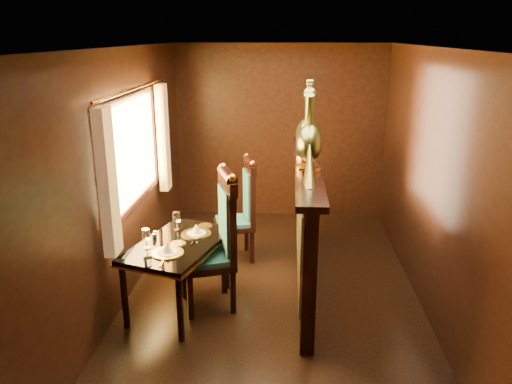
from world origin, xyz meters
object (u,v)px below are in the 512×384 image
chair_right (243,206)px  peacock_right (308,120)px  dining_table (179,249)px  peacock_left (309,127)px  chair_left (220,236)px

chair_right → peacock_right: size_ratio=1.56×
dining_table → peacock_left: bearing=30.3°
peacock_right → dining_table: bearing=-148.5°
peacock_left → peacock_right: size_ratio=1.04×
chair_left → peacock_right: size_ratio=1.75×
dining_table → peacock_right: (1.24, 0.76, 1.14)m
chair_right → peacock_left: 1.61m
chair_right → peacock_left: bearing=-67.4°
chair_left → peacock_left: 1.36m
dining_table → chair_right: 1.31m
chair_left → peacock_left: peacock_left is taller
peacock_left → peacock_right: (0.00, 0.47, -0.02)m
dining_table → chair_left: bearing=28.5°
peacock_left → dining_table: bearing=-166.7°
peacock_left → peacock_right: bearing=90.0°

